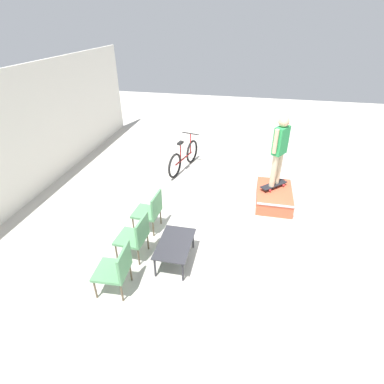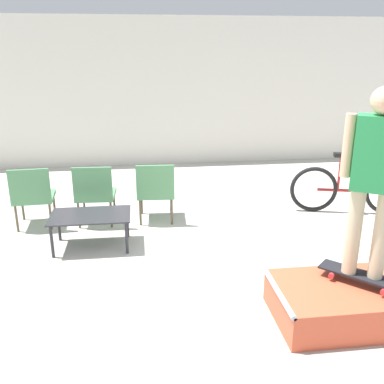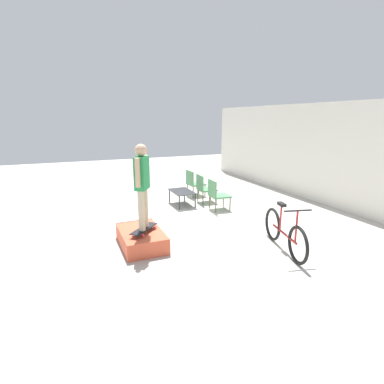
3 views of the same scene
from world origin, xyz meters
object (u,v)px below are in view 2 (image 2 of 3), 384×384
at_px(person_skater, 376,170).
at_px(patio_chair_center, 95,192).
at_px(skateboard_on_ramp, 361,276).
at_px(coffee_table, 91,218).
at_px(patio_chair_left, 33,194).
at_px(bicycle, 351,189).
at_px(patio_chair_right, 156,189).
at_px(skate_ramp_box, 345,302).

bearing_deg(person_skater, patio_chair_center, 166.92).
relative_size(skateboard_on_ramp, coffee_table, 0.68).
bearing_deg(patio_chair_left, skateboard_on_ramp, 139.91).
distance_m(coffee_table, bicycle, 3.81).
bearing_deg(coffee_table, patio_chair_right, 41.47).
xyz_separation_m(skateboard_on_ramp, bicycle, (1.17, 2.50, -0.04)).
height_order(skateboard_on_ramp, person_skater, person_skater).
distance_m(patio_chair_center, patio_chair_right, 0.84).
xyz_separation_m(skateboard_on_ramp, patio_chair_center, (-2.58, 2.53, 0.07)).
bearing_deg(patio_chair_right, coffee_table, 44.59).
distance_m(coffee_table, patio_chair_right, 1.12).
height_order(patio_chair_left, patio_chair_right, same).
bearing_deg(patio_chair_left, patio_chair_right, 176.49).
bearing_deg(coffee_table, patio_chair_center, 90.37).
bearing_deg(patio_chair_right, patio_chair_center, 3.12).
bearing_deg(skateboard_on_ramp, person_skater, 0.02).
relative_size(skate_ramp_box, skateboard_on_ramp, 1.99).
distance_m(skateboard_on_ramp, coffee_table, 3.14).
relative_size(skate_ramp_box, person_skater, 0.79).
bearing_deg(skateboard_on_ramp, patio_chair_right, 169.50).
xyz_separation_m(skate_ramp_box, patio_chair_right, (-1.60, 2.56, 0.32)).
height_order(patio_chair_right, bicycle, bicycle).
xyz_separation_m(person_skater, patio_chair_center, (-2.58, 2.53, -0.91)).
bearing_deg(patio_chair_center, coffee_table, 93.40).
bearing_deg(coffee_table, patio_chair_left, 138.51).
height_order(skate_ramp_box, coffee_table, coffee_table).
height_order(skate_ramp_box, person_skater, person_skater).
bearing_deg(skateboard_on_ramp, coffee_table, -169.83).
bearing_deg(skate_ramp_box, bicycle, 62.64).
bearing_deg(skateboard_on_ramp, patio_chair_center, -179.44).
relative_size(coffee_table, patio_chair_left, 1.11).
bearing_deg(patio_chair_center, person_skater, 138.57).
distance_m(skate_ramp_box, patio_chair_center, 3.55).
height_order(skateboard_on_ramp, patio_chair_center, patio_chair_center).
height_order(person_skater, patio_chair_left, person_skater).
relative_size(patio_chair_center, patio_chair_right, 1.00).
distance_m(patio_chair_right, bicycle, 2.91).
bearing_deg(coffee_table, person_skater, -34.84).
height_order(coffee_table, bicycle, bicycle).
bearing_deg(patio_chair_center, bicycle, -177.41).
bearing_deg(coffee_table, skate_ramp_box, -36.84).
bearing_deg(patio_chair_left, skate_ramp_box, 138.41).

